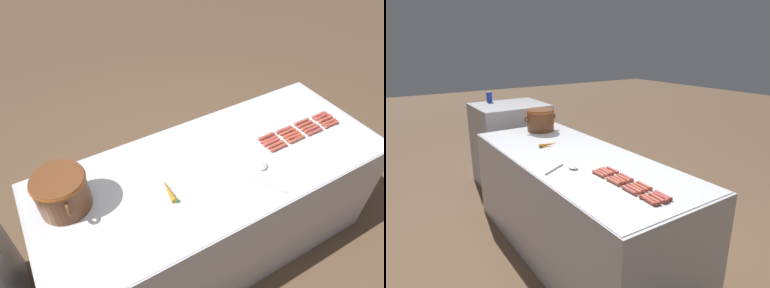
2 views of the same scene
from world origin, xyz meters
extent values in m
plane|color=brown|center=(0.00, 0.00, 0.00)|extent=(20.00, 20.00, 0.00)
cube|color=#BCBCC1|center=(0.00, 0.00, 0.41)|extent=(0.89, 2.17, 0.82)
cube|color=silver|center=(0.00, 0.00, 0.83)|extent=(0.87, 2.13, 0.00)
cylinder|color=#AF453A|center=(-0.08, -0.88, 0.84)|extent=(0.03, 0.11, 0.02)
sphere|color=#AF453A|center=(-0.08, -0.93, 0.84)|extent=(0.02, 0.02, 0.02)
sphere|color=#AF453A|center=(-0.09, -0.82, 0.84)|extent=(0.02, 0.02, 0.02)
cylinder|color=#AC4A41|center=(-0.08, -0.72, 0.84)|extent=(0.02, 0.11, 0.02)
sphere|color=#AC4A41|center=(-0.08, -0.78, 0.84)|extent=(0.02, 0.02, 0.02)
sphere|color=#AC4A41|center=(-0.08, -0.67, 0.84)|extent=(0.02, 0.02, 0.02)
cylinder|color=#B3503B|center=(-0.08, -0.57, 0.84)|extent=(0.03, 0.11, 0.02)
sphere|color=#B3503B|center=(-0.08, -0.62, 0.84)|extent=(0.02, 0.02, 0.02)
sphere|color=#B3503B|center=(-0.08, -0.51, 0.84)|extent=(0.02, 0.02, 0.02)
cylinder|color=#AD4C3C|center=(-0.08, -0.41, 0.84)|extent=(0.03, 0.11, 0.02)
sphere|color=#AD4C3C|center=(-0.09, -0.47, 0.84)|extent=(0.02, 0.02, 0.02)
sphere|color=#AD4C3C|center=(-0.08, -0.36, 0.84)|extent=(0.02, 0.02, 0.02)
cylinder|color=#AE4E39|center=(-0.06, -0.88, 0.84)|extent=(0.03, 0.11, 0.02)
sphere|color=#AE4E39|center=(-0.06, -0.94, 0.84)|extent=(0.02, 0.02, 0.02)
sphere|color=#AE4E39|center=(-0.06, -0.83, 0.84)|extent=(0.02, 0.02, 0.02)
cylinder|color=#B2483E|center=(-0.05, -0.73, 0.84)|extent=(0.02, 0.11, 0.02)
sphere|color=#B2483E|center=(-0.05, -0.78, 0.84)|extent=(0.02, 0.02, 0.02)
sphere|color=#B2483E|center=(-0.05, -0.67, 0.84)|extent=(0.02, 0.02, 0.02)
cylinder|color=#B44A38|center=(-0.05, -0.57, 0.84)|extent=(0.03, 0.11, 0.02)
sphere|color=#B44A38|center=(-0.05, -0.62, 0.84)|extent=(0.02, 0.02, 0.02)
sphere|color=#B44A38|center=(-0.06, -0.51, 0.84)|extent=(0.02, 0.02, 0.02)
cylinder|color=#B3503C|center=(-0.05, -0.42, 0.84)|extent=(0.03, 0.11, 0.02)
sphere|color=#B3503C|center=(-0.06, -0.47, 0.84)|extent=(0.02, 0.02, 0.02)
sphere|color=#B3503C|center=(-0.05, -0.36, 0.84)|extent=(0.02, 0.02, 0.02)
cylinder|color=#B5503B|center=(-0.02, -0.89, 0.84)|extent=(0.03, 0.11, 0.02)
sphere|color=#B5503B|center=(-0.02, -0.94, 0.84)|extent=(0.02, 0.02, 0.02)
sphere|color=#B5503B|center=(-0.02, -0.83, 0.84)|extent=(0.02, 0.02, 0.02)
cylinder|color=#AD513C|center=(-0.03, -0.72, 0.84)|extent=(0.03, 0.11, 0.02)
sphere|color=#AD513C|center=(-0.02, -0.78, 0.84)|extent=(0.02, 0.02, 0.02)
sphere|color=#AD513C|center=(-0.03, -0.67, 0.84)|extent=(0.02, 0.02, 0.02)
cylinder|color=#B84C38|center=(-0.03, -0.57, 0.84)|extent=(0.03, 0.11, 0.02)
sphere|color=#B84C38|center=(-0.02, -0.62, 0.84)|extent=(0.02, 0.02, 0.02)
sphere|color=#B84C38|center=(-0.03, -0.51, 0.84)|extent=(0.02, 0.02, 0.02)
cylinder|color=#B24940|center=(-0.02, -0.41, 0.84)|extent=(0.02, 0.11, 0.02)
sphere|color=#B24940|center=(-0.02, -0.46, 0.84)|extent=(0.02, 0.02, 0.02)
sphere|color=#B24940|center=(-0.02, -0.35, 0.84)|extent=(0.02, 0.02, 0.02)
cylinder|color=#B34441|center=(0.01, -0.88, 0.84)|extent=(0.03, 0.11, 0.02)
sphere|color=#B34441|center=(0.00, -0.94, 0.84)|extent=(0.02, 0.02, 0.02)
sphere|color=#B34441|center=(0.01, -0.83, 0.84)|extent=(0.02, 0.02, 0.02)
cylinder|color=#B64A38|center=(0.01, -0.72, 0.84)|extent=(0.02, 0.11, 0.02)
sphere|color=#B64A38|center=(0.01, -0.78, 0.84)|extent=(0.02, 0.02, 0.02)
sphere|color=#B64A38|center=(0.01, -0.67, 0.84)|extent=(0.02, 0.02, 0.02)
cylinder|color=#B04E3E|center=(0.01, -0.57, 0.84)|extent=(0.03, 0.11, 0.02)
sphere|color=#B04E3E|center=(0.00, -0.62, 0.84)|extent=(0.02, 0.02, 0.02)
sphere|color=#B04E3E|center=(0.01, -0.51, 0.84)|extent=(0.02, 0.02, 0.02)
cylinder|color=#B84639|center=(0.00, -0.41, 0.84)|extent=(0.03, 0.11, 0.02)
sphere|color=#B84639|center=(0.00, -0.46, 0.84)|extent=(0.02, 0.02, 0.02)
sphere|color=#B84639|center=(0.01, -0.36, 0.84)|extent=(0.02, 0.02, 0.02)
cylinder|color=#AF4940|center=(0.03, -0.88, 0.84)|extent=(0.02, 0.11, 0.02)
sphere|color=#AF4940|center=(0.03, -0.94, 0.84)|extent=(0.02, 0.02, 0.02)
sphere|color=#AF4940|center=(0.03, -0.83, 0.84)|extent=(0.02, 0.02, 0.02)
cylinder|color=#AD5240|center=(0.04, -0.72, 0.84)|extent=(0.03, 0.11, 0.02)
sphere|color=#AD5240|center=(0.04, -0.78, 0.84)|extent=(0.02, 0.02, 0.02)
sphere|color=#AD5240|center=(0.04, -0.67, 0.84)|extent=(0.02, 0.02, 0.02)
cylinder|color=#B24842|center=(0.03, -0.56, 0.84)|extent=(0.03, 0.11, 0.02)
sphere|color=#B24842|center=(0.04, -0.62, 0.84)|extent=(0.02, 0.02, 0.02)
sphere|color=#B24842|center=(0.03, -0.51, 0.84)|extent=(0.02, 0.02, 0.02)
cylinder|color=#B2463B|center=(0.04, -0.41, 0.84)|extent=(0.03, 0.11, 0.02)
sphere|color=#B2463B|center=(0.04, -0.47, 0.84)|extent=(0.02, 0.02, 0.02)
sphere|color=#B2463B|center=(0.04, -0.36, 0.84)|extent=(0.02, 0.02, 0.02)
cylinder|color=brown|center=(0.14, 0.85, 0.94)|extent=(0.27, 0.27, 0.22)
torus|color=#9E4A1B|center=(0.14, 0.85, 1.03)|extent=(0.28, 0.28, 0.03)
torus|color=brown|center=(0.00, 0.85, 0.96)|extent=(0.08, 0.02, 0.08)
torus|color=brown|center=(0.27, 0.85, 0.96)|extent=(0.08, 0.02, 0.08)
cylinder|color=#B7B7BC|center=(-0.28, -0.17, 0.83)|extent=(0.20, 0.11, 0.01)
ellipsoid|color=#B7B7BC|center=(-0.16, -0.23, 0.84)|extent=(0.08, 0.09, 0.02)
cone|color=orange|center=(-0.05, 0.34, 0.84)|extent=(0.17, 0.04, 0.03)
sphere|color=#387F2D|center=(-0.13, 0.34, 0.84)|extent=(0.02, 0.02, 0.02)
camera|label=1|loc=(-1.15, 0.83, 2.27)|focal=31.50mm
camera|label=2|loc=(-1.32, -2.05, 1.68)|focal=30.84mm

